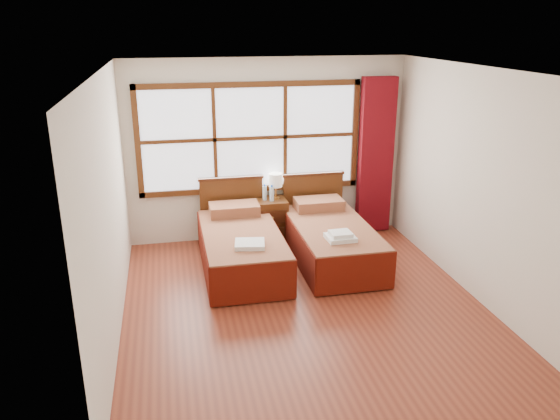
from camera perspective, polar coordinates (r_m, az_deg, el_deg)
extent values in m
plane|color=brown|center=(6.26, 2.58, -10.07)|extent=(4.50, 4.50, 0.00)
plane|color=white|center=(5.49, 3.00, 14.38)|extent=(4.50, 4.50, 0.00)
plane|color=silver|center=(7.86, -1.34, 6.24)|extent=(4.00, 0.00, 4.00)
plane|color=silver|center=(5.60, -17.44, 0.00)|extent=(0.00, 4.50, 4.50)
plane|color=silver|center=(6.52, 20.06, 2.36)|extent=(0.00, 4.50, 4.50)
cube|color=white|center=(7.75, -3.14, 7.54)|extent=(3.00, 0.02, 1.40)
cube|color=#502911|center=(7.91, -3.03, 2.25)|extent=(3.16, 0.06, 0.08)
cube|color=#502911|center=(7.62, -3.22, 12.97)|extent=(3.16, 0.06, 0.08)
cube|color=#502911|center=(7.66, -14.66, 6.80)|extent=(0.08, 0.06, 1.56)
cube|color=#502911|center=(8.10, 7.80, 7.90)|extent=(0.08, 0.06, 1.56)
cube|color=#502911|center=(7.67, -6.84, 7.31)|extent=(0.05, 0.05, 1.40)
cube|color=#502911|center=(7.82, 0.53, 7.67)|extent=(0.05, 0.05, 1.40)
cube|color=#502911|center=(7.73, -3.12, 7.51)|extent=(3.00, 0.05, 0.05)
cube|color=maroon|center=(8.20, 9.96, 5.56)|extent=(0.50, 0.16, 2.30)
cube|color=#401C0D|center=(7.10, -3.99, -5.14)|extent=(0.86, 1.73, 0.28)
cube|color=maroon|center=(6.99, -4.04, -3.21)|extent=(0.97, 1.92, 0.23)
cube|color=#5F150A|center=(7.01, -7.95, -4.56)|extent=(0.03, 1.92, 0.48)
cube|color=#5F150A|center=(7.12, -0.14, -3.96)|extent=(0.03, 1.92, 0.48)
cube|color=#5F150A|center=(6.19, -2.77, -7.70)|extent=(0.97, 0.03, 0.48)
cube|color=maroon|center=(7.57, -4.80, 0.09)|extent=(0.68, 0.39, 0.15)
cube|color=#502911|center=(7.91, -5.07, -0.02)|extent=(0.90, 0.06, 0.94)
cube|color=#401C0D|center=(7.77, -5.17, 3.33)|extent=(0.94, 0.08, 0.04)
cube|color=#401C0D|center=(7.34, 5.43, -4.35)|extent=(0.86, 1.72, 0.28)
cube|color=maroon|center=(7.24, 5.50, -2.48)|extent=(0.96, 1.90, 0.23)
cube|color=#5F150A|center=(7.17, 1.78, -3.81)|extent=(0.03, 1.90, 0.48)
cube|color=#5F150A|center=(7.44, 9.01, -3.18)|extent=(0.03, 1.90, 0.48)
cube|color=#5F150A|center=(6.48, 7.93, -6.63)|extent=(0.96, 0.03, 0.48)
cube|color=maroon|center=(7.80, 4.06, 0.64)|extent=(0.67, 0.39, 0.15)
cube|color=#502911|center=(8.13, 3.43, 0.53)|extent=(0.90, 0.06, 0.93)
cube|color=#401C0D|center=(7.99, 3.50, 3.77)|extent=(0.93, 0.08, 0.04)
cube|color=#502911|center=(7.90, -1.10, -1.11)|extent=(0.48, 0.43, 0.64)
cube|color=#401C0D|center=(7.74, -0.78, -2.56)|extent=(0.42, 0.02, 0.19)
cube|color=#401C0D|center=(7.65, -0.79, -0.78)|extent=(0.42, 0.02, 0.19)
sphere|color=#A78438|center=(7.72, -0.76, -2.61)|extent=(0.03, 0.03, 0.03)
sphere|color=#A78438|center=(7.63, -0.76, -0.82)|extent=(0.03, 0.03, 0.03)
cube|color=white|center=(6.51, -3.18, -3.58)|extent=(0.40, 0.36, 0.05)
cube|color=white|center=(6.74, 6.33, -2.88)|extent=(0.36, 0.31, 0.05)
cube|color=white|center=(6.72, 6.34, -2.48)|extent=(0.27, 0.24, 0.05)
cylinder|color=gold|center=(7.84, -0.46, 1.28)|extent=(0.12, 0.12, 0.02)
cylinder|color=gold|center=(7.81, -0.47, 1.91)|extent=(0.03, 0.03, 0.16)
cylinder|color=white|center=(7.76, -0.47, 3.14)|extent=(0.19, 0.19, 0.19)
cylinder|color=#C3E7FB|center=(7.75, -1.62, 1.79)|extent=(0.06, 0.06, 0.20)
cylinder|color=blue|center=(7.72, -1.63, 2.61)|extent=(0.03, 0.03, 0.03)
cylinder|color=#C3E7FB|center=(7.70, -0.87, 1.69)|extent=(0.06, 0.06, 0.21)
cylinder|color=blue|center=(7.67, -0.87, 2.53)|extent=(0.03, 0.03, 0.03)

